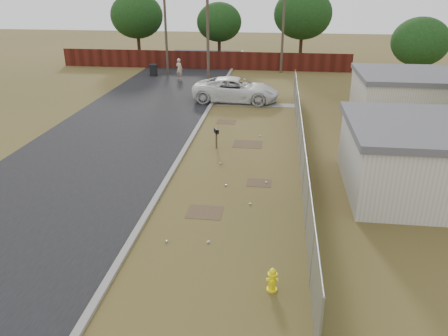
# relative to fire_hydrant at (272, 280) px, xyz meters

# --- Properties ---
(ground) EXTENTS (120.00, 120.00, 0.00)m
(ground) POSITION_rel_fire_hydrant_xyz_m (-1.96, 9.41, -0.37)
(ground) COLOR brown
(ground) RESTS_ON ground
(street) EXTENTS (15.10, 60.00, 0.12)m
(street) POSITION_rel_fire_hydrant_xyz_m (-8.72, 17.46, -0.35)
(street) COLOR black
(street) RESTS_ON ground
(chainlink_fence) EXTENTS (0.10, 27.06, 2.02)m
(chainlink_fence) POSITION_rel_fire_hydrant_xyz_m (1.16, 10.44, 0.43)
(chainlink_fence) COLOR gray
(chainlink_fence) RESTS_ON ground
(privacy_fence) EXTENTS (30.00, 0.12, 1.80)m
(privacy_fence) POSITION_rel_fire_hydrant_xyz_m (-7.96, 34.41, 0.53)
(privacy_fence) COLOR #48160F
(privacy_fence) RESTS_ON ground
(utility_poles) EXTENTS (12.60, 8.24, 9.00)m
(utility_poles) POSITION_rel_fire_hydrant_xyz_m (-5.63, 30.08, 4.32)
(utility_poles) COLOR #4E3F34
(utility_poles) RESTS_ON ground
(houses) EXTENTS (9.30, 17.24, 3.10)m
(houses) POSITION_rel_fire_hydrant_xyz_m (7.74, 12.55, 1.19)
(houses) COLOR beige
(houses) RESTS_ON ground
(horizon_trees) EXTENTS (33.32, 31.94, 7.78)m
(horizon_trees) POSITION_rel_fire_hydrant_xyz_m (-1.12, 32.97, 4.26)
(horizon_trees) COLOR #372419
(horizon_trees) RESTS_ON ground
(fire_hydrant) EXTENTS (0.36, 0.36, 0.79)m
(fire_hydrant) POSITION_rel_fire_hydrant_xyz_m (0.00, 0.00, 0.00)
(fire_hydrant) COLOR #FFEB0D
(fire_hydrant) RESTS_ON ground
(mailbox) EXTENTS (0.34, 0.48, 1.13)m
(mailbox) POSITION_rel_fire_hydrant_xyz_m (-3.31, 11.59, 0.52)
(mailbox) COLOR brown
(mailbox) RESTS_ON ground
(pickup_truck) EXTENTS (6.50, 3.16, 1.78)m
(pickup_truck) POSITION_rel_fire_hydrant_xyz_m (-3.29, 21.75, 0.52)
(pickup_truck) COLOR silver
(pickup_truck) RESTS_ON ground
(pedestrian) EXTENTS (0.82, 0.70, 1.89)m
(pedestrian) POSITION_rel_fire_hydrant_xyz_m (-9.27, 29.10, 0.58)
(pedestrian) COLOR #C2A88E
(pedestrian) RESTS_ON ground
(trash_bin) EXTENTS (0.79, 0.78, 1.09)m
(trash_bin) POSITION_rel_fire_hydrant_xyz_m (-12.09, 30.34, 0.19)
(trash_bin) COLOR black
(trash_bin) RESTS_ON ground
(scattered_litter) EXTENTS (3.39, 11.80, 0.07)m
(scattered_litter) POSITION_rel_fire_hydrant_xyz_m (-1.93, 6.75, -0.33)
(scattered_litter) COLOR silver
(scattered_litter) RESTS_ON ground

